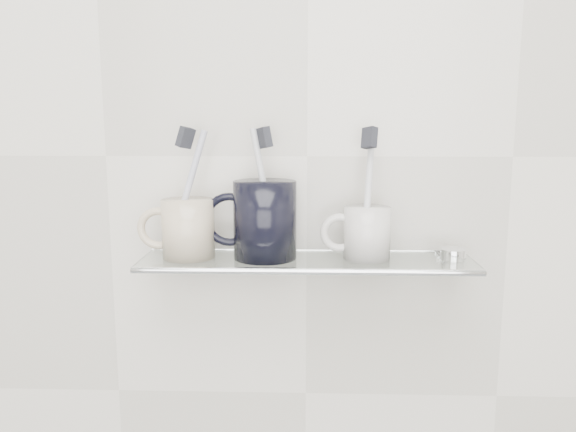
{
  "coord_description": "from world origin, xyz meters",
  "views": [
    {
      "loc": [
        -0.0,
        0.22,
        1.31
      ],
      "look_at": [
        -0.03,
        1.04,
        1.17
      ],
      "focal_mm": 35.0,
      "sensor_mm": 36.0,
      "label": 1
    }
  ],
  "objects_px": {
    "shelf_glass": "(307,261)",
    "mug_right": "(367,233)",
    "mug_center": "(265,220)",
    "mug_left": "(188,229)"
  },
  "relations": [
    {
      "from": "shelf_glass",
      "to": "mug_center",
      "type": "xyz_separation_m",
      "value": [
        -0.06,
        0.0,
        0.06
      ]
    },
    {
      "from": "shelf_glass",
      "to": "mug_right",
      "type": "height_order",
      "value": "mug_right"
    },
    {
      "from": "shelf_glass",
      "to": "mug_left",
      "type": "xyz_separation_m",
      "value": [
        -0.18,
        0.0,
        0.05
      ]
    },
    {
      "from": "mug_center",
      "to": "mug_right",
      "type": "bearing_deg",
      "value": 12.93
    },
    {
      "from": "mug_right",
      "to": "mug_left",
      "type": "bearing_deg",
      "value": -159.83
    },
    {
      "from": "mug_right",
      "to": "shelf_glass",
      "type": "bearing_deg",
      "value": -156.66
    },
    {
      "from": "mug_center",
      "to": "mug_right",
      "type": "distance_m",
      "value": 0.15
    },
    {
      "from": "mug_right",
      "to": "mug_center",
      "type": "bearing_deg",
      "value": -159.83
    },
    {
      "from": "shelf_glass",
      "to": "mug_center",
      "type": "height_order",
      "value": "mug_center"
    },
    {
      "from": "mug_left",
      "to": "mug_right",
      "type": "bearing_deg",
      "value": -7.11
    }
  ]
}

